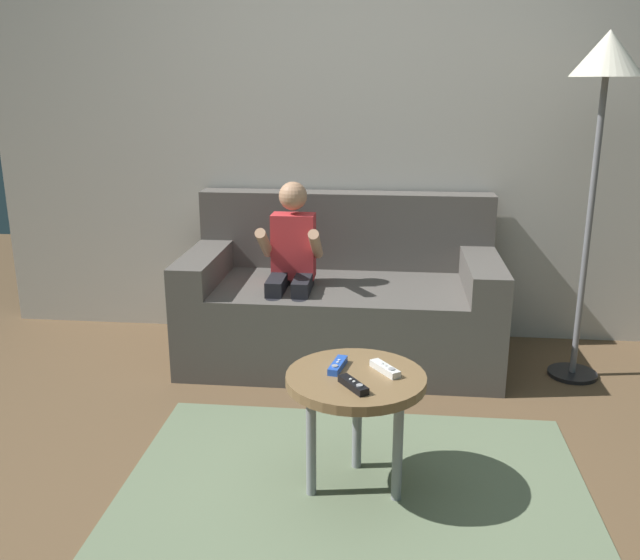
% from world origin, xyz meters
% --- Properties ---
extents(ground_plane, '(8.30, 8.30, 0.00)m').
position_xyz_m(ground_plane, '(0.00, 0.00, 0.00)').
color(ground_plane, brown).
extents(wall_back, '(4.15, 0.05, 2.50)m').
position_xyz_m(wall_back, '(0.00, 1.88, 1.25)').
color(wall_back, beige).
rests_on(wall_back, ground).
extents(couch, '(1.60, 0.80, 0.84)m').
position_xyz_m(couch, '(-0.05, 1.49, 0.29)').
color(couch, '#56514C').
rests_on(couch, ground).
extents(person_seated_on_couch, '(0.31, 0.38, 0.95)m').
position_xyz_m(person_seated_on_couch, '(-0.29, 1.31, 0.54)').
color(person_seated_on_couch, black).
rests_on(person_seated_on_couch, ground).
extents(coffee_table, '(0.49, 0.49, 0.45)m').
position_xyz_m(coffee_table, '(0.09, 0.23, 0.40)').
color(coffee_table, brown).
rests_on(coffee_table, ground).
extents(area_rug, '(1.69, 1.20, 0.01)m').
position_xyz_m(area_rug, '(0.09, 0.23, 0.00)').
color(area_rug, '#6B7A5B').
rests_on(area_rug, ground).
extents(game_remote_blue_near_edge, '(0.06, 0.14, 0.03)m').
position_xyz_m(game_remote_blue_near_edge, '(0.03, 0.27, 0.47)').
color(game_remote_blue_near_edge, blue).
rests_on(game_remote_blue_near_edge, coffee_table).
extents(game_remote_black_center, '(0.11, 0.14, 0.03)m').
position_xyz_m(game_remote_black_center, '(0.09, 0.12, 0.47)').
color(game_remote_black_center, black).
rests_on(game_remote_black_center, coffee_table).
extents(game_remote_white_far_corner, '(0.11, 0.13, 0.03)m').
position_xyz_m(game_remote_white_far_corner, '(0.19, 0.26, 0.47)').
color(game_remote_white_far_corner, white).
rests_on(game_remote_white_far_corner, coffee_table).
extents(floor_lamp, '(0.32, 0.32, 1.64)m').
position_xyz_m(floor_lamp, '(1.13, 1.34, 1.42)').
color(floor_lamp, black).
rests_on(floor_lamp, ground).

